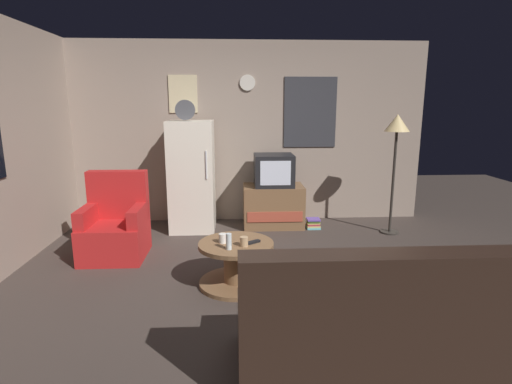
{
  "coord_description": "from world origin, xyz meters",
  "views": [
    {
      "loc": [
        -0.18,
        -3.54,
        1.73
      ],
      "look_at": [
        0.06,
        0.9,
        0.75
      ],
      "focal_mm": 28.44,
      "sensor_mm": 36.0,
      "label": 1
    }
  ],
  "objects_px": {
    "standing_lamp": "(397,132)",
    "tv_stand": "(273,206)",
    "mug_ceramic_tan": "(244,242)",
    "book_stack": "(313,224)",
    "armchair": "(115,227)",
    "fridge": "(192,176)",
    "wine_glass": "(229,241)",
    "coffee_table": "(236,264)",
    "crt_tv": "(274,170)",
    "couch": "(372,330)",
    "mug_ceramic_white": "(223,238)",
    "remote_control": "(253,242)"
  },
  "relations": [
    {
      "from": "mug_ceramic_white",
      "to": "mug_ceramic_tan",
      "type": "xyz_separation_m",
      "value": [
        0.2,
        -0.1,
        0.0
      ]
    },
    {
      "from": "mug_ceramic_white",
      "to": "mug_ceramic_tan",
      "type": "distance_m",
      "value": 0.22
    },
    {
      "from": "mug_ceramic_tan",
      "to": "armchair",
      "type": "bearing_deg",
      "value": 146.63
    },
    {
      "from": "mug_ceramic_tan",
      "to": "wine_glass",
      "type": "bearing_deg",
      "value": -151.34
    },
    {
      "from": "standing_lamp",
      "to": "wine_glass",
      "type": "bearing_deg",
      "value": -142.02
    },
    {
      "from": "mug_ceramic_tan",
      "to": "book_stack",
      "type": "relative_size",
      "value": 0.48
    },
    {
      "from": "wine_glass",
      "to": "coffee_table",
      "type": "bearing_deg",
      "value": 69.66
    },
    {
      "from": "standing_lamp",
      "to": "coffee_table",
      "type": "bearing_deg",
      "value": -144.21
    },
    {
      "from": "coffee_table",
      "to": "crt_tv",
      "type": "bearing_deg",
      "value": 74.14
    },
    {
      "from": "remote_control",
      "to": "couch",
      "type": "xyz_separation_m",
      "value": [
        0.7,
        -1.35,
        -0.13
      ]
    },
    {
      "from": "mug_ceramic_tan",
      "to": "book_stack",
      "type": "xyz_separation_m",
      "value": [
        1.02,
        1.86,
        -0.41
      ]
    },
    {
      "from": "standing_lamp",
      "to": "tv_stand",
      "type": "bearing_deg",
      "value": 165.76
    },
    {
      "from": "fridge",
      "to": "coffee_table",
      "type": "xyz_separation_m",
      "value": [
        0.59,
        -1.83,
        -0.54
      ]
    },
    {
      "from": "fridge",
      "to": "mug_ceramic_tan",
      "type": "bearing_deg",
      "value": -71.01
    },
    {
      "from": "standing_lamp",
      "to": "coffee_table",
      "type": "relative_size",
      "value": 2.21
    },
    {
      "from": "mug_ceramic_tan",
      "to": "couch",
      "type": "height_order",
      "value": "couch"
    },
    {
      "from": "coffee_table",
      "to": "wine_glass",
      "type": "bearing_deg",
      "value": -110.34
    },
    {
      "from": "mug_ceramic_tan",
      "to": "remote_control",
      "type": "xyz_separation_m",
      "value": [
        0.09,
        0.08,
        -0.03
      ]
    },
    {
      "from": "couch",
      "to": "armchair",
      "type": "bearing_deg",
      "value": 135.02
    },
    {
      "from": "couch",
      "to": "standing_lamp",
      "type": "bearing_deg",
      "value": 66.76
    },
    {
      "from": "mug_ceramic_tan",
      "to": "fridge",
      "type": "bearing_deg",
      "value": 108.99
    },
    {
      "from": "armchair",
      "to": "standing_lamp",
      "type": "bearing_deg",
      "value": 10.7
    },
    {
      "from": "crt_tv",
      "to": "mug_ceramic_tan",
      "type": "bearing_deg",
      "value": -103.12
    },
    {
      "from": "coffee_table",
      "to": "wine_glass",
      "type": "distance_m",
      "value": 0.35
    },
    {
      "from": "coffee_table",
      "to": "wine_glass",
      "type": "height_order",
      "value": "wine_glass"
    },
    {
      "from": "coffee_table",
      "to": "armchair",
      "type": "relative_size",
      "value": 0.75
    },
    {
      "from": "standing_lamp",
      "to": "couch",
      "type": "height_order",
      "value": "standing_lamp"
    },
    {
      "from": "fridge",
      "to": "couch",
      "type": "distance_m",
      "value": 3.54
    },
    {
      "from": "fridge",
      "to": "armchair",
      "type": "relative_size",
      "value": 1.84
    },
    {
      "from": "wine_glass",
      "to": "couch",
      "type": "distance_m",
      "value": 1.52
    },
    {
      "from": "remote_control",
      "to": "armchair",
      "type": "height_order",
      "value": "armchair"
    },
    {
      "from": "fridge",
      "to": "coffee_table",
      "type": "bearing_deg",
      "value": -72.13
    },
    {
      "from": "armchair",
      "to": "book_stack",
      "type": "bearing_deg",
      "value": 20.24
    },
    {
      "from": "armchair",
      "to": "couch",
      "type": "height_order",
      "value": "armchair"
    },
    {
      "from": "wine_glass",
      "to": "armchair",
      "type": "height_order",
      "value": "armchair"
    },
    {
      "from": "couch",
      "to": "book_stack",
      "type": "xyz_separation_m",
      "value": [
        0.24,
        3.14,
        -0.25
      ]
    },
    {
      "from": "standing_lamp",
      "to": "wine_glass",
      "type": "distance_m",
      "value": 2.87
    },
    {
      "from": "remote_control",
      "to": "mug_ceramic_tan",
      "type": "bearing_deg",
      "value": -172.86
    },
    {
      "from": "fridge",
      "to": "crt_tv",
      "type": "bearing_deg",
      "value": 3.85
    },
    {
      "from": "tv_stand",
      "to": "crt_tv",
      "type": "distance_m",
      "value": 0.52
    },
    {
      "from": "crt_tv",
      "to": "coffee_table",
      "type": "bearing_deg",
      "value": -105.86
    },
    {
      "from": "mug_ceramic_tan",
      "to": "crt_tv",
      "type": "bearing_deg",
      "value": 76.88
    },
    {
      "from": "couch",
      "to": "remote_control",
      "type": "bearing_deg",
      "value": 117.24
    },
    {
      "from": "mug_ceramic_tan",
      "to": "couch",
      "type": "xyz_separation_m",
      "value": [
        0.78,
        -1.28,
        -0.16
      ]
    },
    {
      "from": "standing_lamp",
      "to": "mug_ceramic_white",
      "type": "distance_m",
      "value": 2.82
    },
    {
      "from": "mug_ceramic_tan",
      "to": "couch",
      "type": "relative_size",
      "value": 0.05
    },
    {
      "from": "tv_stand",
      "to": "couch",
      "type": "bearing_deg",
      "value": -84.49
    },
    {
      "from": "couch",
      "to": "coffee_table",
      "type": "bearing_deg",
      "value": 121.9
    },
    {
      "from": "coffee_table",
      "to": "book_stack",
      "type": "bearing_deg",
      "value": 58.22
    },
    {
      "from": "tv_stand",
      "to": "mug_ceramic_white",
      "type": "bearing_deg",
      "value": -109.23
    }
  ]
}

